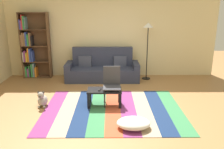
# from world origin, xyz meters

# --- Properties ---
(ground_plane) EXTENTS (14.00, 14.00, 0.00)m
(ground_plane) POSITION_xyz_m (0.00, 0.00, 0.00)
(ground_plane) COLOR #9E7042
(back_wall) EXTENTS (6.80, 0.10, 2.70)m
(back_wall) POSITION_xyz_m (0.00, 2.55, 1.35)
(back_wall) COLOR beige
(back_wall) RESTS_ON ground_plane
(rug) EXTENTS (3.07, 2.36, 0.01)m
(rug) POSITION_xyz_m (0.02, -0.26, 0.01)
(rug) COLOR #843370
(rug) RESTS_ON ground_plane
(couch) EXTENTS (2.26, 0.80, 1.00)m
(couch) POSITION_xyz_m (-0.28, 2.02, 0.34)
(couch) COLOR #2D3347
(couch) RESTS_ON ground_plane
(bookshelf) EXTENTS (0.90, 0.28, 2.07)m
(bookshelf) POSITION_xyz_m (-2.52, 2.31, 0.95)
(bookshelf) COLOR brown
(bookshelf) RESTS_ON ground_plane
(coffee_table) EXTENTS (0.79, 0.42, 0.39)m
(coffee_table) POSITION_xyz_m (-0.17, -0.02, 0.32)
(coffee_table) COLOR black
(coffee_table) RESTS_ON rug
(pouf) EXTENTS (0.64, 0.49, 0.19)m
(pouf) POSITION_xyz_m (0.40, -1.09, 0.10)
(pouf) COLOR white
(pouf) RESTS_ON rug
(dog) EXTENTS (0.22, 0.35, 0.40)m
(dog) POSITION_xyz_m (-1.61, -0.06, 0.16)
(dog) COLOR #9E998E
(dog) RESTS_ON ground_plane
(standing_lamp) EXTENTS (0.32, 0.32, 1.77)m
(standing_lamp) POSITION_xyz_m (1.12, 2.08, 1.48)
(standing_lamp) COLOR black
(standing_lamp) RESTS_ON ground_plane
(tv_remote) EXTENTS (0.06, 0.15, 0.02)m
(tv_remote) POSITION_xyz_m (-0.28, -0.07, 0.41)
(tv_remote) COLOR black
(tv_remote) RESTS_ON coffee_table
(folding_chair) EXTENTS (0.40, 0.40, 0.90)m
(folding_chair) POSITION_xyz_m (0.00, 0.09, 0.53)
(folding_chair) COLOR #38383D
(folding_chair) RESTS_ON ground_plane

